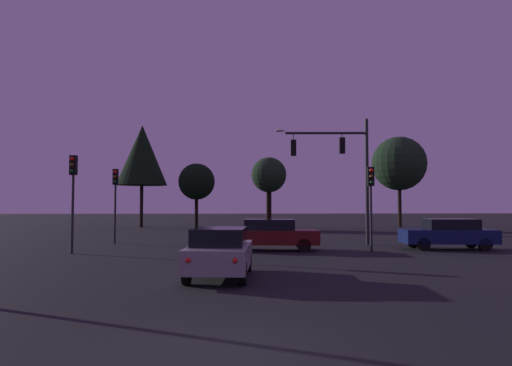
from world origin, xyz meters
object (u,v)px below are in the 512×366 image
Objects in this scene: traffic_signal_mast_arm at (342,161)px; car_crossing_right at (448,233)px; traffic_light_corner_right at (115,191)px; tree_left_far at (399,164)px; car_nearside_lane at (220,252)px; car_crossing_left at (271,234)px; traffic_light_corner_left at (371,191)px; traffic_light_median at (73,184)px; tree_right_cluster at (269,176)px; tree_center_horizon at (142,155)px; tree_behind_sign at (197,182)px.

traffic_signal_mast_arm is 6.66m from car_crossing_right.
tree_left_far is (23.53, 18.00, 3.32)m from traffic_light_corner_right.
car_nearside_lane is 8.49m from car_crossing_left.
traffic_light_corner_left is 4.74m from car_crossing_right.
traffic_light_corner_right is 29.81m from tree_left_far.
car_crossing_left is 0.51× the size of tree_left_far.
car_crossing_right is at bearing -31.46° from traffic_signal_mast_arm.
traffic_light_corner_left is 13.87m from traffic_light_median.
tree_right_cluster is (-7.01, 22.52, 4.32)m from car_crossing_right.
traffic_signal_mast_arm is 1.64× the size of traffic_light_corner_right.
traffic_light_corner_left is 0.40× the size of tree_center_horizon.
tree_center_horizon reaches higher than tree_behind_sign.
car_nearside_lane is at bearing -119.54° from tree_left_far.
car_crossing_right is at bearing -105.25° from tree_left_far.
traffic_light_corner_left is at bearing 46.04° from car_nearside_lane.
tree_behind_sign is at bearing 122.92° from car_crossing_right.
tree_right_cluster is at bearing 107.30° from car_crossing_right.
traffic_light_corner_left is 0.87× the size of car_crossing_right.
car_nearside_lane is 0.90× the size of car_crossing_right.
traffic_light_corner_right is 0.42× the size of tree_center_horizon.
tree_center_horizon is at bearing 93.62° from traffic_light_median.
car_crossing_right is (4.63, -2.83, -3.86)m from traffic_signal_mast_arm.
traffic_signal_mast_arm is 0.78× the size of tree_left_far.
traffic_light_median is at bearing -177.05° from car_crossing_right.
tree_left_far is at bearing 37.42° from traffic_light_corner_right.
car_nearside_lane is 0.46× the size of tree_left_far.
car_nearside_lane is 13.81m from car_crossing_right.
traffic_light_corner_right is at bearing -142.58° from tree_left_far.
traffic_signal_mast_arm is 13.33m from car_nearside_lane.
car_crossing_left is 0.46× the size of tree_center_horizon.
traffic_light_corner_left is 0.44× the size of tree_left_far.
tree_behind_sign is at bearing -15.77° from tree_center_horizon.
tree_left_far reaches higher than car_crossing_right.
tree_right_cluster is (1.83, 22.47, 4.32)m from car_crossing_left.
tree_center_horizon is (-14.94, 20.44, 2.49)m from traffic_signal_mast_arm.
traffic_light_median is 10.22m from car_nearside_lane.
traffic_signal_mast_arm is at bearing -63.46° from tree_behind_sign.
tree_left_far reaches higher than traffic_light_median.
car_crossing_left is 8.84m from car_crossing_right.
tree_right_cluster is (12.56, -0.76, -2.03)m from tree_center_horizon.
car_nearside_lane is at bearing -75.02° from tree_center_horizon.
traffic_light_corner_right reaches higher than traffic_light_corner_left.
tree_behind_sign is (-2.89, 29.84, 3.64)m from car_nearside_lane.
car_nearside_lane is at bearing -63.30° from traffic_light_corner_right.
traffic_light_median is 0.44× the size of tree_center_horizon.
traffic_light_median is 9.55m from car_crossing_left.
tree_right_cluster is at bearing 60.16° from traffic_light_corner_right.
traffic_light_corner_left is 28.95m from tree_center_horizon.
traffic_light_median is (-13.87, -0.07, 0.31)m from traffic_light_corner_left.
tree_left_far is (10.27, 23.21, 3.49)m from traffic_light_corner_left.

